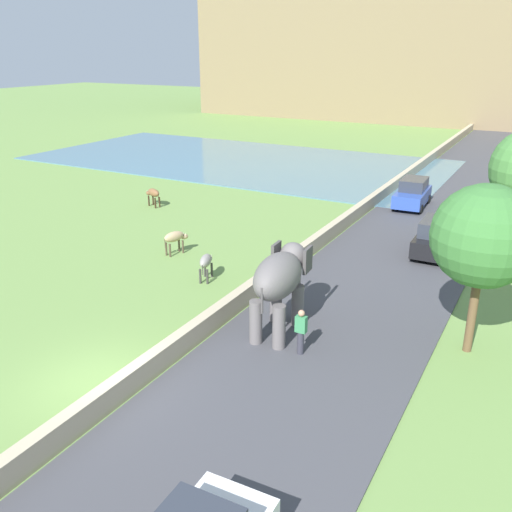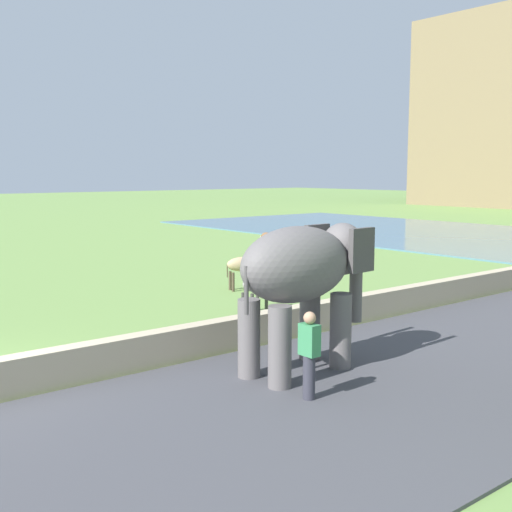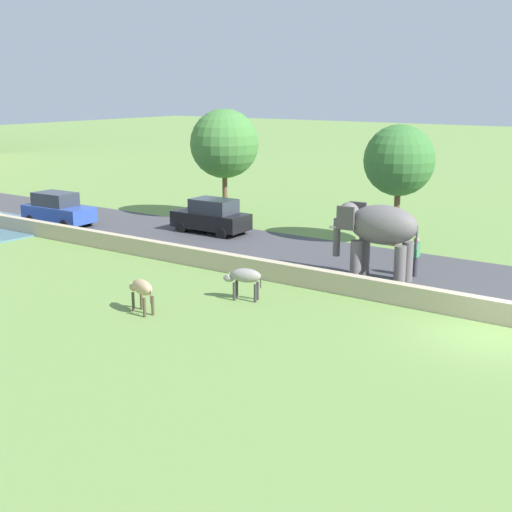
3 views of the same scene
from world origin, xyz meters
name	(u,v)px [view 2 (image 2 of 3)]	position (x,y,z in m)	size (l,w,h in m)	color
lake	(414,232)	(-14.00, 31.97, 0.04)	(36.00, 18.00, 0.08)	slate
elephant	(304,273)	(3.41, 5.49, 2.04)	(1.60, 3.51, 2.99)	#605B5B
person_beside_elephant	(309,354)	(4.70, 4.41, 0.87)	(0.36, 0.22, 1.63)	#33333D
cow_tan	(244,266)	(-4.56, 10.14, 0.84)	(0.75, 1.42, 1.15)	tan
cow_grey	(256,284)	(-1.47, 8.19, 0.84)	(0.77, 1.42, 1.15)	gray
cow_brown	(266,239)	(-10.92, 16.46, 0.84)	(1.42, 0.79, 1.15)	brown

